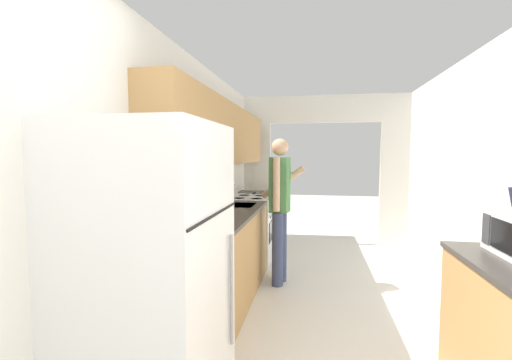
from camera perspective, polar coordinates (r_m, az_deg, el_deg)
The scene contains 7 objects.
wall_left at distance 3.42m, azimuth -10.27°, elevation 3.08°, with size 0.38×7.28×2.50m.
wall_far_with_doorway at distance 5.83m, azimuth 11.21°, elevation 3.52°, with size 3.10×0.06×2.50m.
counter_left at distance 3.87m, azimuth -4.43°, elevation -11.65°, with size 0.62×3.50×0.92m.
refrigerator at distance 2.01m, azimuth -17.02°, elevation -15.64°, with size 0.75×0.83×1.69m.
range_oven at distance 4.94m, azimuth -1.02°, elevation -8.08°, with size 0.66×0.77×1.06m.
person at distance 4.01m, azimuth 3.96°, elevation -4.36°, with size 0.55×0.41×1.71m.
knife at distance 5.31m, azimuth -0.16°, elevation -2.14°, with size 0.07×0.35×0.02m.
Camera 1 is at (-0.12, -0.92, 1.52)m, focal length 24.00 mm.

